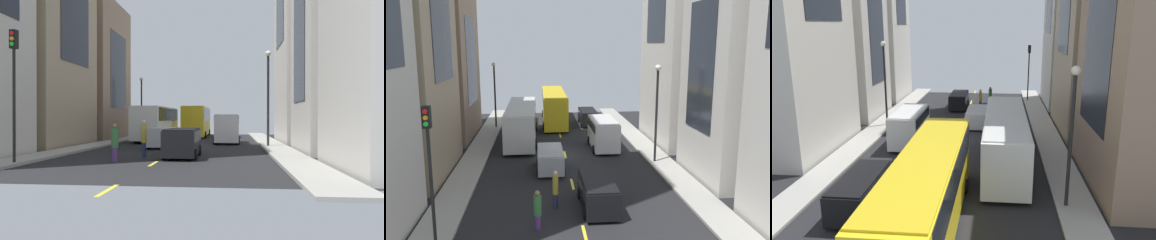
{
  "view_description": "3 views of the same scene",
  "coord_description": "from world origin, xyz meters",
  "views": [
    {
      "loc": [
        3.9,
        -32.6,
        2.3
      ],
      "look_at": [
        -0.05,
        4.9,
        2.08
      ],
      "focal_mm": 35.57,
      "sensor_mm": 36.0,
      "label": 1
    },
    {
      "loc": [
        -2.09,
        -31.42,
        8.98
      ],
      "look_at": [
        1.13,
        0.47,
        2.78
      ],
      "focal_mm": 37.15,
      "sensor_mm": 36.0,
      "label": 2
    },
    {
      "loc": [
        -3.25,
        28.19,
        8.83
      ],
      "look_at": [
        -0.73,
        2.17,
        2.07
      ],
      "focal_mm": 34.7,
      "sensor_mm": 36.0,
      "label": 3
    }
  ],
  "objects": [
    {
      "name": "car_black_2",
      "position": [
        1.07,
        -10.87,
        0.99
      ],
      "size": [
        1.92,
        4.45,
        1.67
      ],
      "color": "black",
      "rests_on": "ground"
    },
    {
      "name": "delivery_van_white",
      "position": [
        3.43,
        1.68,
        1.51
      ],
      "size": [
        2.25,
        5.27,
        2.58
      ],
      "color": "white",
      "rests_on": "ground"
    },
    {
      "name": "lane_stripe_1",
      "position": [
        0.0,
        -14.0,
        0.01
      ],
      "size": [
        0.16,
        2.0,
        0.01
      ],
      "primitive_type": "cube",
      "color": "yellow",
      "rests_on": "ground"
    },
    {
      "name": "streetlamp_far",
      "position": [
        -6.66,
        11.07,
        4.38
      ],
      "size": [
        0.44,
        0.44,
        6.88
      ],
      "color": "black",
      "rests_on": "ground"
    },
    {
      "name": "building_west_2",
      "position": [
        -11.51,
        7.64,
        7.36
      ],
      "size": [
        6.33,
        10.01,
        14.72
      ],
      "color": "#937760",
      "rests_on": "ground"
    },
    {
      "name": "city_bus_white",
      "position": [
        -3.69,
        5.35,
        2.01
      ],
      "size": [
        2.8,
        11.98,
        3.35
      ],
      "color": "silver",
      "rests_on": "ground"
    },
    {
      "name": "streetcar_yellow",
      "position": [
        -0.33,
        13.76,
        2.12
      ],
      "size": [
        2.7,
        12.59,
        3.59
      ],
      "color": "yellow",
      "rests_on": "ground"
    },
    {
      "name": "traffic_light_near_corner",
      "position": [
        -6.56,
        -15.3,
        4.55
      ],
      "size": [
        0.32,
        0.44,
        6.38
      ],
      "color": "black",
      "rests_on": "ground"
    },
    {
      "name": "car_silver_1",
      "position": [
        -1.32,
        -3.9,
        0.91
      ],
      "size": [
        1.97,
        4.22,
        1.54
      ],
      "color": "#B7BABF",
      "rests_on": "ground"
    },
    {
      "name": "lane_stripe_4",
      "position": [
        0.0,
        7.0,
        0.01
      ],
      "size": [
        0.16,
        2.0,
        0.01
      ],
      "primitive_type": "cube",
      "color": "yellow",
      "rests_on": "ground"
    },
    {
      "name": "pedestrian_crossing_mid",
      "position": [
        -2.23,
        -13.17,
        1.05
      ],
      "size": [
        0.39,
        0.39,
        2.0
      ],
      "rotation": [
        0.0,
        0.0,
        4.42
      ],
      "color": "#593372",
      "rests_on": "ground"
    },
    {
      "name": "ground_plane",
      "position": [
        0.0,
        0.0,
        0.0
      ],
      "size": [
        40.35,
        40.35,
        0.0
      ],
      "primitive_type": "plane",
      "color": "black"
    },
    {
      "name": "sidewalk_west",
      "position": [
        -7.17,
        0.0,
        0.07
      ],
      "size": [
        2.01,
        44.0,
        0.15
      ],
      "primitive_type": "cube",
      "color": "#9E9B93",
      "rests_on": "ground"
    },
    {
      "name": "lane_stripe_5",
      "position": [
        0.0,
        14.0,
        0.01
      ],
      "size": [
        0.16,
        2.0,
        0.01
      ],
      "primitive_type": "cube",
      "color": "yellow",
      "rests_on": "ground"
    },
    {
      "name": "lane_stripe_2",
      "position": [
        0.0,
        -7.0,
        0.01
      ],
      "size": [
        0.16,
        2.0,
        0.01
      ],
      "primitive_type": "cube",
      "color": "yellow",
      "rests_on": "ground"
    },
    {
      "name": "lane_stripe_6",
      "position": [
        0.0,
        21.0,
        0.01
      ],
      "size": [
        0.16,
        2.0,
        0.01
      ],
      "primitive_type": "cube",
      "color": "yellow",
      "rests_on": "ground"
    },
    {
      "name": "car_black_0",
      "position": [
        3.4,
        12.02,
        0.99
      ],
      "size": [
        1.95,
        4.72,
        1.68
      ],
      "color": "black",
      "rests_on": "ground"
    },
    {
      "name": "sidewalk_east",
      "position": [
        7.17,
        0.0,
        0.07
      ],
      "size": [
        2.01,
        44.0,
        0.15
      ],
      "primitive_type": "cube",
      "color": "#9E9B93",
      "rests_on": "ground"
    },
    {
      "name": "streetlamp_near",
      "position": [
        6.66,
        -2.99,
        4.6
      ],
      "size": [
        0.44,
        0.44,
        7.3
      ],
      "color": "black",
      "rests_on": "ground"
    },
    {
      "name": "pedestrian_walking_far",
      "position": [
        -1.24,
        -10.74,
        1.17
      ],
      "size": [
        0.31,
        0.31,
        2.16
      ],
      "rotation": [
        0.0,
        0.0,
        0.0
      ],
      "color": "navy",
      "rests_on": "ground"
    },
    {
      "name": "lane_stripe_3",
      "position": [
        0.0,
        0.0,
        0.01
      ],
      "size": [
        0.16,
        2.0,
        0.01
      ],
      "primitive_type": "cube",
      "color": "yellow",
      "rests_on": "ground"
    }
  ]
}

